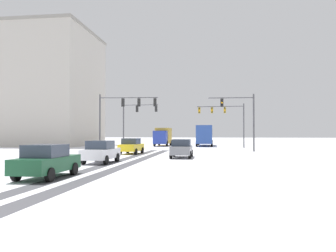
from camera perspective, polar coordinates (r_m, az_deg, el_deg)
name	(u,v)px	position (r m, az deg, el deg)	size (l,w,h in m)	color
ground_plane	(4,247)	(7.52, -26.10, -17.90)	(300.00, 300.00, 0.00)	white
wheel_track_left_lane	(110,164)	(24.25, -9.88, -6.31)	(0.87, 37.50, 0.01)	#4C4C51
wheel_track_right_lane	(129,164)	(23.87, -6.60, -6.40)	(0.91, 37.50, 0.01)	#4C4C51
sidewalk_kerb_right	(311,168)	(22.25, 23.14, -6.55)	(4.00, 37.50, 0.12)	white
traffic_signal_near_right	(241,113)	(38.22, 12.35, 2.13)	(5.07, 0.49, 6.50)	#47474C
traffic_signal_far_left	(135,116)	(47.28, -5.58, 1.76)	(5.07, 0.60, 6.50)	#47474C
traffic_signal_far_right	(225,115)	(50.27, 9.58, 1.85)	(6.93, 0.53, 6.50)	#47474C
traffic_signal_near_left	(123,109)	(37.68, -7.61, 2.83)	(6.58, 0.75, 6.50)	#47474C
car_yellow_cab_lead	(131,146)	(35.21, -6.23, -3.39)	(1.98, 4.18, 1.62)	yellow
car_grey_second	(182,148)	(29.60, 2.32, -3.82)	(1.87, 4.12, 1.62)	slate
car_white_third	(101,152)	(24.86, -11.32, -4.30)	(1.90, 4.13, 1.62)	silver
car_dark_green_fourth	(47,161)	(17.36, -19.88, -5.61)	(1.88, 4.12, 1.62)	#194C2D
bus_oncoming	(205,134)	(57.13, 6.25, -1.36)	(2.68, 11.00, 3.38)	#284793
box_truck_delivery	(163,136)	(56.67, -0.88, -1.73)	(2.31, 7.40, 3.02)	#233899
office_building_far_left_block	(38,89)	(63.83, -21.16, 5.92)	(19.42, 16.89, 19.94)	#B2ADA3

